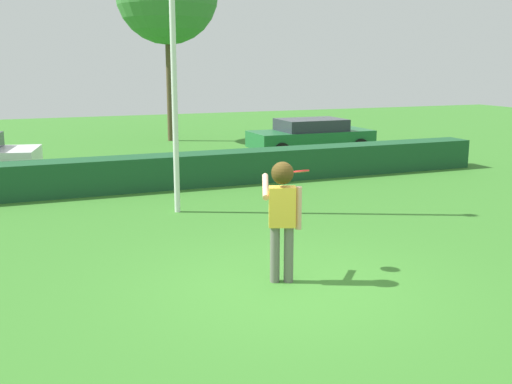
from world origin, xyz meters
The scene contains 6 objects.
ground_plane centered at (0.00, 0.00, 0.00)m, with size 60.00×60.00×0.00m, color #387829.
person centered at (-0.02, 0.24, 1.12)m, with size 0.53×0.82×1.78m.
frisbee centered at (0.49, 0.69, 1.53)m, with size 0.26×0.26×0.09m.
lamppost centered at (-0.32, 5.01, 3.75)m, with size 0.24×0.24×6.87m.
hedge_row centered at (0.00, 7.69, 0.42)m, with size 18.77×0.90×0.84m, color #1B4E2A.
parked_car_green centered at (6.11, 11.36, 0.69)m, with size 4.21×1.81×1.25m.
Camera 1 is at (-3.59, -7.61, 3.15)m, focal length 43.42 mm.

